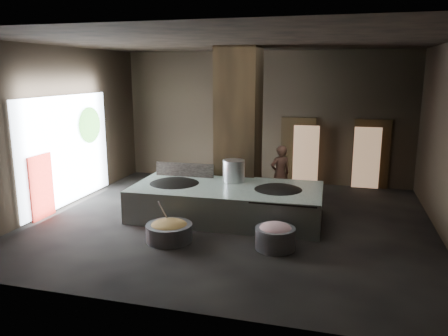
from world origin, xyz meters
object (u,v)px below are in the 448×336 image
(hearth_platform, at_px, (227,202))
(cook, at_px, (280,174))
(wok_right, at_px, (278,193))
(wok_left, at_px, (175,187))
(stock_pot, at_px, (234,172))
(veg_basin, at_px, (169,232))
(meat_basin, at_px, (275,238))

(hearth_platform, bearing_deg, cook, 56.52)
(hearth_platform, relative_size, wok_right, 3.41)
(hearth_platform, distance_m, wok_left, 1.49)
(wok_left, distance_m, cook, 3.21)
(wok_left, relative_size, stock_pot, 2.42)
(wok_right, height_order, veg_basin, wok_right)
(wok_right, bearing_deg, cook, 96.51)
(wok_right, xyz_separation_m, stock_pot, (-1.30, 0.50, 0.38))
(wok_left, relative_size, cook, 0.92)
(stock_pot, height_order, meat_basin, stock_pot)
(wok_left, xyz_separation_m, wok_right, (2.80, 0.10, 0.00))
(cook, height_order, veg_basin, cook)
(hearth_platform, distance_m, cook, 2.20)
(hearth_platform, bearing_deg, veg_basin, -115.21)
(cook, xyz_separation_m, meat_basin, (0.42, -3.59, -0.61))
(cook, xyz_separation_m, veg_basin, (-2.00, -3.77, -0.65))
(hearth_platform, distance_m, wok_right, 1.39)
(hearth_platform, height_order, meat_basin, hearth_platform)
(veg_basin, bearing_deg, meat_basin, 4.13)
(veg_basin, bearing_deg, stock_pot, 70.09)
(stock_pot, distance_m, veg_basin, 2.80)
(wok_left, bearing_deg, veg_basin, -72.28)
(cook, distance_m, meat_basin, 3.67)
(stock_pot, bearing_deg, hearth_platform, -95.19)
(stock_pot, bearing_deg, meat_basin, -56.67)
(stock_pot, relative_size, cook, 0.38)
(hearth_platform, distance_m, meat_basin, 2.36)
(wok_right, height_order, cook, cook)
(wok_left, relative_size, meat_basin, 1.78)
(wok_right, relative_size, meat_basin, 1.65)
(meat_basin, bearing_deg, wok_left, 150.49)
(hearth_platform, xyz_separation_m, stock_pot, (0.05, 0.55, 0.70))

